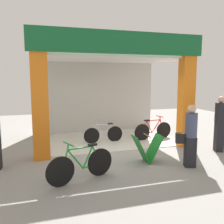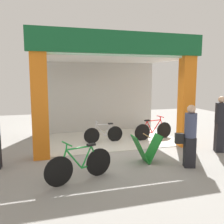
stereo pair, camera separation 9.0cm
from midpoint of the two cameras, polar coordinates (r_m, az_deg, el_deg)
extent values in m
plane|color=gray|center=(7.86, 2.01, -9.11)|extent=(18.27, 18.27, 0.00)
cube|color=beige|center=(9.32, -1.12, -6.32)|extent=(5.13, 3.18, 0.02)
cube|color=#B7B7B2|center=(10.61, -3.44, 3.54)|extent=(5.13, 0.12, 2.99)
cube|color=orange|center=(7.16, -15.97, 1.17)|extent=(0.45, 0.36, 2.99)
cube|color=orange|center=(8.59, 17.03, 2.19)|extent=(0.45, 0.36, 2.99)
cube|color=#14592D|center=(7.44, 2.52, 15.73)|extent=(5.33, 0.20, 0.64)
cube|color=silver|center=(9.06, -1.18, 12.09)|extent=(5.13, 3.18, 0.06)
cylinder|color=black|center=(9.16, 7.29, -4.70)|extent=(0.62, 0.12, 0.62)
cylinder|color=black|center=(9.68, 12.16, -4.13)|extent=(0.62, 0.12, 0.62)
cylinder|color=red|center=(9.28, 8.48, -4.70)|extent=(0.42, 0.09, 0.08)
cylinder|color=red|center=(9.28, 8.96, -3.43)|extent=(0.27, 0.07, 0.47)
cylinder|color=red|center=(9.45, 10.48, -3.23)|extent=(0.38, 0.08, 0.49)
cylinder|color=red|center=(9.34, 9.90, -1.94)|extent=(0.60, 0.11, 0.05)
cylinder|color=red|center=(9.17, 7.87, -3.40)|extent=(0.21, 0.06, 0.42)
cylinder|color=red|center=(9.59, 11.73, -2.96)|extent=(0.19, 0.06, 0.43)
cylinder|color=red|center=(9.49, 11.36, -1.39)|extent=(0.06, 0.04, 0.13)
cylinder|color=red|center=(9.47, 11.32, -1.02)|extent=(0.09, 0.43, 0.03)
cube|color=black|center=(9.17, 8.36, -1.95)|extent=(0.20, 0.12, 0.05)
cylinder|color=black|center=(8.99, 0.98, -5.07)|extent=(0.56, 0.07, 0.56)
cylinder|color=black|center=(8.73, -4.39, -5.48)|extent=(0.56, 0.07, 0.56)
cylinder|color=silver|center=(8.93, -0.25, -5.30)|extent=(0.38, 0.05, 0.07)
cylinder|color=silver|center=(8.86, -0.73, -4.19)|extent=(0.25, 0.04, 0.42)
cylinder|color=silver|center=(8.78, -2.40, -4.26)|extent=(0.35, 0.05, 0.44)
cylinder|color=silver|center=(8.77, -1.73, -2.91)|extent=(0.54, 0.06, 0.04)
cylinder|color=silver|center=(8.92, 0.41, -3.97)|extent=(0.19, 0.04, 0.38)
cylinder|color=silver|center=(8.71, -3.85, -4.23)|extent=(0.17, 0.04, 0.39)
cylinder|color=silver|center=(8.68, -3.37, -2.61)|extent=(0.05, 0.03, 0.12)
cylinder|color=silver|center=(8.67, -3.32, -2.24)|extent=(0.05, 0.39, 0.03)
cube|color=black|center=(8.85, -0.07, -2.69)|extent=(0.17, 0.09, 0.04)
cylinder|color=black|center=(5.95, -2.64, -11.45)|extent=(0.63, 0.26, 0.65)
cylinder|color=black|center=(5.49, -11.69, -13.28)|extent=(0.63, 0.26, 0.65)
cylinder|color=#198C33|center=(5.84, -4.63, -12.10)|extent=(0.43, 0.18, 0.08)
cylinder|color=#198C33|center=(5.72, -5.44, -10.28)|extent=(0.28, 0.13, 0.49)
cylinder|color=#198C33|center=(5.58, -8.25, -10.73)|extent=(0.39, 0.17, 0.51)
cylinder|color=#198C33|center=(5.56, -7.14, -8.20)|extent=(0.60, 0.24, 0.05)
cylinder|color=#198C33|center=(5.82, -3.58, -9.68)|extent=(0.21, 0.11, 0.44)
cylinder|color=#198C33|center=(5.46, -10.78, -10.94)|extent=(0.20, 0.10, 0.45)
cylinder|color=#198C33|center=(5.41, -9.98, -7.92)|extent=(0.06, 0.05, 0.14)
cylinder|color=#198C33|center=(5.40, -9.90, -7.24)|extent=(0.18, 0.44, 0.03)
cube|color=black|center=(5.71, -4.37, -7.52)|extent=(0.22, 0.16, 0.05)
cube|color=#197226|center=(6.82, 6.84, -8.54)|extent=(0.42, 0.49, 0.76)
cube|color=#197226|center=(6.96, 9.74, -8.26)|extent=(0.42, 0.49, 0.76)
cylinder|color=olive|center=(6.80, 8.37, -5.39)|extent=(0.05, 0.48, 0.03)
cube|color=black|center=(6.77, 17.79, -8.80)|extent=(0.33, 0.31, 0.79)
cylinder|color=#3F4766|center=(6.61, 18.04, -2.93)|extent=(0.38, 0.38, 0.62)
sphere|color=#D8AD8C|center=(6.55, 18.20, 0.66)|extent=(0.21, 0.21, 0.21)
cube|color=black|center=(6.61, 15.60, -5.86)|extent=(0.24, 0.19, 0.27)
cube|color=black|center=(8.47, 23.77, -5.33)|extent=(0.33, 0.37, 0.92)
cylinder|color=black|center=(8.33, 24.06, -0.18)|extent=(0.43, 0.43, 0.62)
sphere|color=#D8AD8C|center=(8.29, 24.22, 2.63)|extent=(0.20, 0.20, 0.20)
camera|label=1|loc=(0.04, -89.69, 0.04)|focal=39.67mm
camera|label=2|loc=(0.04, 90.31, -0.04)|focal=39.67mm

